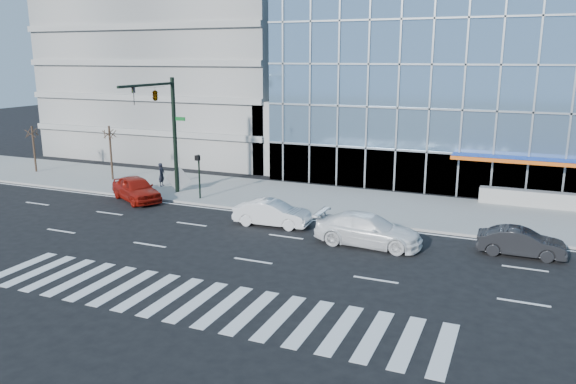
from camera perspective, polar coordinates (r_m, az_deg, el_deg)
name	(u,v)px	position (r m, az deg, el deg)	size (l,w,h in m)	color
ground	(286,237)	(30.51, -0.20, -4.57)	(160.00, 160.00, 0.00)	black
sidewalk	(333,201)	(37.68, 4.60, -0.95)	(120.00, 8.00, 0.15)	gray
theatre_building	(564,81)	(52.74, 26.22, 10.04)	(42.00, 26.00, 15.00)	#6E93B7
parking_garage	(209,52)	(61.32, -8.06, 13.92)	(24.00, 24.00, 20.00)	gray
ramp_block	(304,135)	(48.37, 1.68, 5.85)	(6.00, 8.00, 6.00)	gray
traffic_signal	(161,108)	(38.58, -12.77, 8.29)	(1.14, 5.74, 8.00)	black
ped_signal_post	(199,170)	(38.07, -9.07, 2.26)	(0.30, 0.33, 3.00)	black
street_tree_near	(109,133)	(45.44, -17.69, 5.71)	(1.10, 1.10, 4.23)	#332319
street_tree_far	(32,132)	(51.03, -24.55, 5.55)	(1.10, 1.10, 3.87)	#332319
white_suv	(368,230)	(29.29, 8.14, -3.83)	(2.27, 5.58, 1.62)	white
white_sedan	(272,213)	(32.34, -1.62, -2.17)	(1.55, 4.44, 1.46)	silver
dark_sedan	(521,242)	(29.78, 22.59, -4.74)	(1.43, 4.11, 1.36)	black
red_sedan	(136,189)	(39.23, -15.17, 0.32)	(1.95, 4.85, 1.65)	maroon
pedestrian	(162,175)	(42.56, -12.72, 1.74)	(0.63, 0.41, 1.73)	black
tilted_panel	(178,179)	(40.52, -11.08, 1.30)	(1.30, 0.06, 1.30)	gray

